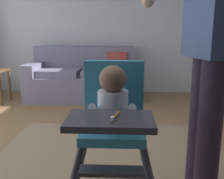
{
  "coord_description": "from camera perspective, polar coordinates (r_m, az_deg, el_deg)",
  "views": [
    {
      "loc": [
        0.2,
        -2.07,
        1.08
      ],
      "look_at": [
        0.13,
        -0.55,
        0.75
      ],
      "focal_mm": 41.49,
      "sensor_mm": 36.0,
      "label": 1
    }
  ],
  "objects": [
    {
      "name": "toy_ball",
      "position": [
        3.17,
        -6.61,
        -6.26
      ],
      "size": [
        0.15,
        0.15,
        0.15
      ],
      "primitive_type": "sphere",
      "color": "green",
      "rests_on": "ground"
    },
    {
      "name": "couch",
      "position": [
        4.38,
        -6.42,
        2.38
      ],
      "size": [
        1.77,
        0.86,
        0.86
      ],
      "rotation": [
        0.0,
        0.0,
        -1.57
      ],
      "color": "slate",
      "rests_on": "ground"
    },
    {
      "name": "adult_standing",
      "position": [
        1.58,
        20.79,
        8.58
      ],
      "size": [
        0.56,
        0.5,
        1.75
      ],
      "rotation": [
        0.0,
        0.0,
        -2.99
      ],
      "color": "#322437",
      "rests_on": "ground"
    },
    {
      "name": "ground",
      "position": [
        2.37,
        -2.82,
        -16.17
      ],
      "size": [
        5.95,
        6.96,
        0.1
      ],
      "primitive_type": "cube",
      "color": "olive"
    },
    {
      "name": "high_chair",
      "position": [
        1.49,
        0.24,
        -5.25
      ],
      "size": [
        0.61,
        0.73,
        0.92
      ],
      "rotation": [
        0.0,
        0.0,
        -1.58
      ],
      "color": "#2F303C",
      "rests_on": "ground"
    },
    {
      "name": "wall_far",
      "position": [
        4.8,
        -0.0,
        15.5
      ],
      "size": [
        5.15,
        0.06,
        2.7
      ],
      "primitive_type": "cube",
      "color": "silver",
      "rests_on": "ground"
    }
  ]
}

